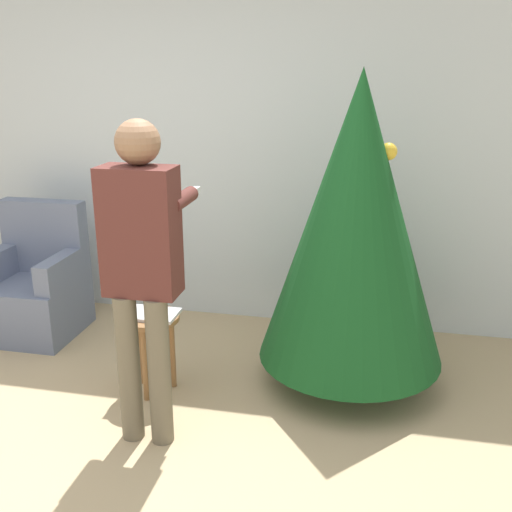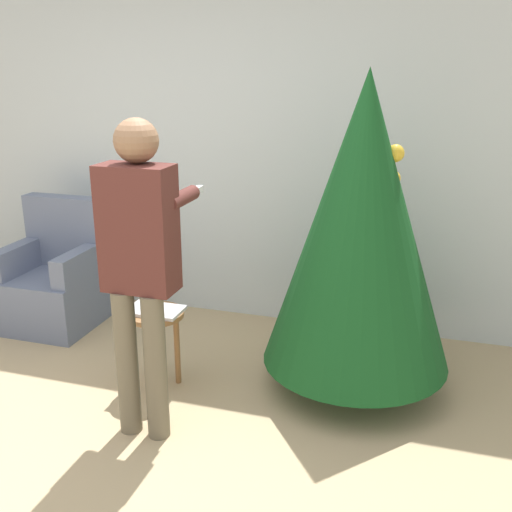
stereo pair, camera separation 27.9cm
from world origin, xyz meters
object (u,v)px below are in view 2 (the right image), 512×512
Objects in this scene: side_stool at (156,326)px; christmas_tree at (362,224)px; armchair at (56,281)px; person_standing at (140,255)px.

christmas_tree is at bearing 16.73° from side_stool.
person_standing is at bearing -38.95° from armchair.
christmas_tree is at bearing 37.52° from person_standing.
person_standing reaches higher than armchair.
armchair is (-2.35, 0.29, -0.72)m from christmas_tree.
armchair is 0.57× the size of person_standing.
side_stool is at bearing -28.70° from armchair.
side_stool is (1.17, -0.64, 0.06)m from armchair.
armchair is at bearing 141.05° from person_standing.
armchair is at bearing 173.01° from christmas_tree.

